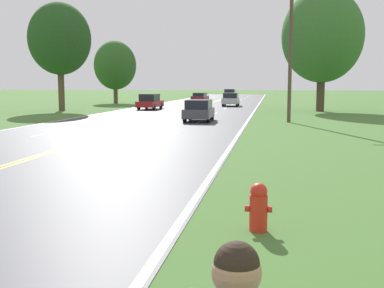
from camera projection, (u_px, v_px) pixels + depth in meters
fire_hydrant at (259, 207)px, 8.33m from camera, size 0.47×0.31×0.85m
utility_pole_midground at (290, 49)px, 31.51m from camera, size 1.80×0.24×9.34m
tree_left_verge at (60, 39)px, 45.05m from camera, size 5.84×5.84×10.11m
tree_behind_sign at (322, 36)px, 44.05m from camera, size 7.42×7.42×11.20m
tree_mid_treeline at (115, 65)px, 63.23m from camera, size 5.54×5.54×8.16m
car_dark_grey_hatchback_approaching at (199, 110)px, 32.74m from camera, size 1.83×3.81×1.48m
car_red_sedan_mid_near at (150, 102)px, 48.19m from camera, size 1.89×4.34×1.56m
car_silver_hatchback_mid_far at (231, 99)px, 55.19m from camera, size 1.79×3.86×1.52m
car_maroon_sedan_receding at (200, 97)px, 67.03m from camera, size 1.98×4.41×1.33m
car_white_suv_distant at (230, 95)px, 72.99m from camera, size 1.79×4.16×1.76m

